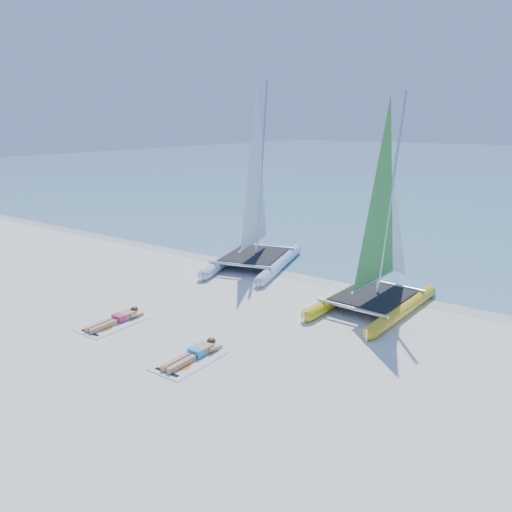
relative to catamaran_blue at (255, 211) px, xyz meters
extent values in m
plane|color=silver|center=(3.01, -5.48, -2.17)|extent=(140.00, 140.00, 0.00)
cube|color=beige|center=(3.01, 0.02, -2.17)|extent=(140.00, 1.40, 0.01)
cylinder|color=#BAD8F5|center=(-1.00, -0.39, -1.96)|extent=(1.69, 4.72, 0.42)
cone|color=#BAD8F5|center=(-1.71, 2.15, -1.96)|extent=(0.55, 0.70, 0.40)
cylinder|color=#BAD8F5|center=(1.06, 0.18, -1.96)|extent=(1.69, 4.72, 0.42)
cone|color=#BAD8F5|center=(0.35, 2.72, -1.96)|extent=(0.55, 0.70, 0.40)
cube|color=black|center=(0.03, -0.11, -1.72)|extent=(2.69, 3.09, 0.03)
cylinder|color=silver|center=(-0.20, 0.72, 1.57)|extent=(0.43, 1.24, 6.59)
cylinder|color=yellow|center=(4.66, -1.67, -1.98)|extent=(0.64, 4.35, 0.38)
cone|color=yellow|center=(4.80, 0.72, -1.98)|extent=(0.40, 0.57, 0.36)
cylinder|color=yellow|center=(6.59, -1.78, -1.98)|extent=(0.64, 4.35, 0.38)
cone|color=yellow|center=(6.73, 0.60, -1.98)|extent=(0.40, 0.57, 0.36)
cube|color=black|center=(5.62, -1.72, -1.76)|extent=(2.00, 2.49, 0.03)
cylinder|color=silver|center=(5.67, -0.95, 1.21)|extent=(0.16, 1.14, 5.97)
cube|color=silver|center=(0.16, -7.15, -2.16)|extent=(1.00, 1.85, 0.02)
cube|color=tan|center=(0.16, -6.72, -2.05)|extent=(0.36, 0.55, 0.17)
cube|color=#CF3065|center=(0.16, -6.92, -2.05)|extent=(0.37, 0.22, 0.17)
cube|color=tan|center=(0.16, -7.52, -2.09)|extent=(0.31, 0.85, 0.13)
sphere|color=tan|center=(0.16, -6.35, -2.01)|extent=(0.21, 0.21, 0.21)
ellipsoid|color=#3A2615|center=(0.16, -6.34, -1.97)|extent=(0.22, 0.24, 0.15)
cube|color=silver|center=(3.41, -7.52, -2.16)|extent=(1.00, 1.85, 0.02)
cube|color=tan|center=(3.41, -7.09, -2.05)|extent=(0.36, 0.55, 0.17)
cube|color=#2996DC|center=(3.41, -7.29, -2.05)|extent=(0.37, 0.22, 0.17)
cube|color=tan|center=(3.41, -7.89, -2.09)|extent=(0.31, 0.85, 0.13)
sphere|color=tan|center=(3.41, -6.72, -2.01)|extent=(0.21, 0.21, 0.21)
ellipsoid|color=#3A2615|center=(3.41, -6.71, -1.97)|extent=(0.22, 0.24, 0.15)
camera|label=1|loc=(10.95, -15.43, 3.36)|focal=35.00mm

